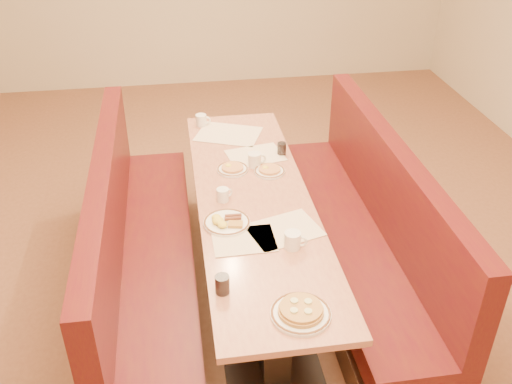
{
  "coord_description": "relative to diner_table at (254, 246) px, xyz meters",
  "views": [
    {
      "loc": [
        -0.44,
        -2.95,
        2.65
      ],
      "look_at": [
        0.0,
        -0.09,
        0.85
      ],
      "focal_mm": 40.0,
      "sensor_mm": 36.0,
      "label": 1
    }
  ],
  "objects": [
    {
      "name": "booth_left",
      "position": [
        -0.73,
        0.0,
        -0.01
      ],
      "size": [
        0.55,
        2.5,
        1.05
      ],
      "color": "#4C3326",
      "rests_on": "ground"
    },
    {
      "name": "coffee_mug_d",
      "position": [
        -0.24,
        1.1,
        0.42
      ],
      "size": [
        0.12,
        0.08,
        0.09
      ],
      "rotation": [
        0.0,
        0.0,
        -0.19
      ],
      "color": "white",
      "rests_on": "diner_table"
    },
    {
      "name": "coffee_mug_a",
      "position": [
        0.14,
        -0.53,
        0.43
      ],
      "size": [
        0.13,
        0.09,
        0.1
      ],
      "rotation": [
        0.0,
        0.0,
        -0.35
      ],
      "color": "white",
      "rests_on": "diner_table"
    },
    {
      "name": "placemat_far_left",
      "position": [
        -0.06,
        0.91,
        0.38
      ],
      "size": [
        0.55,
        0.49,
        0.0
      ],
      "primitive_type": "cube",
      "rotation": [
        0.0,
        0.0,
        -0.39
      ],
      "color": "#F9E3C3",
      "rests_on": "diner_table"
    },
    {
      "name": "placemat_near_right",
      "position": [
        0.12,
        -0.37,
        0.38
      ],
      "size": [
        0.46,
        0.39,
        0.0
      ],
      "primitive_type": "cube",
      "rotation": [
        0.0,
        0.0,
        0.29
      ],
      "color": "#F9E3C3",
      "rests_on": "diner_table"
    },
    {
      "name": "coffee_mug_c",
      "position": [
        0.07,
        0.4,
        0.43
      ],
      "size": [
        0.13,
        0.09,
        0.1
      ],
      "rotation": [
        0.0,
        0.0,
        0.12
      ],
      "color": "white",
      "rests_on": "diner_table"
    },
    {
      "name": "ground",
      "position": [
        0.0,
        0.0,
        -0.37
      ],
      "size": [
        8.0,
        8.0,
        0.0
      ],
      "primitive_type": "plane",
      "color": "#9E6647",
      "rests_on": "ground"
    },
    {
      "name": "placemat_near_left",
      "position": [
        -0.12,
        -0.43,
        0.38
      ],
      "size": [
        0.35,
        0.26,
        0.0
      ],
      "primitive_type": "cube",
      "rotation": [
        0.0,
        0.0,
        0.01
      ],
      "color": "#F9E3C3",
      "rests_on": "diner_table"
    },
    {
      "name": "extra_plate_far",
      "position": [
        -0.09,
        0.36,
        0.39
      ],
      "size": [
        0.21,
        0.21,
        0.04
      ],
      "rotation": [
        0.0,
        0.0,
        -0.16
      ],
      "color": "white",
      "rests_on": "diner_table"
    },
    {
      "name": "booth_right",
      "position": [
        0.73,
        0.0,
        -0.01
      ],
      "size": [
        0.55,
        2.5,
        1.05
      ],
      "color": "#4C3326",
      "rests_on": "ground"
    },
    {
      "name": "eggs_plate",
      "position": [
        -0.2,
        -0.26,
        0.39
      ],
      "size": [
        0.27,
        0.27,
        0.05
      ],
      "rotation": [
        0.0,
        0.0,
        -0.2
      ],
      "color": "white",
      "rests_on": "diner_table"
    },
    {
      "name": "pancake_plate",
      "position": [
        0.06,
        -1.05,
        0.4
      ],
      "size": [
        0.29,
        0.29,
        0.06
      ],
      "rotation": [
        0.0,
        0.0,
        0.12
      ],
      "color": "white",
      "rests_on": "diner_table"
    },
    {
      "name": "diner_table",
      "position": [
        0.0,
        0.0,
        0.0
      ],
      "size": [
        0.7,
        2.5,
        0.75
      ],
      "color": "black",
      "rests_on": "ground"
    },
    {
      "name": "placemat_far_right",
      "position": [
        0.09,
        0.54,
        0.38
      ],
      "size": [
        0.42,
        0.35,
        0.0
      ],
      "primitive_type": "cube",
      "rotation": [
        0.0,
        0.0,
        0.18
      ],
      "color": "#F9E3C3",
      "rests_on": "diner_table"
    },
    {
      "name": "soda_tumbler_near",
      "position": [
        -0.28,
        -0.83,
        0.42
      ],
      "size": [
        0.07,
        0.07,
        0.1
      ],
      "color": "black",
      "rests_on": "diner_table"
    },
    {
      "name": "soda_tumbler_mid",
      "position": [
        0.28,
        0.54,
        0.42
      ],
      "size": [
        0.06,
        0.06,
        0.09
      ],
      "color": "black",
      "rests_on": "diner_table"
    },
    {
      "name": "extra_plate_mid",
      "position": [
        0.15,
        0.3,
        0.39
      ],
      "size": [
        0.21,
        0.21,
        0.04
      ],
      "rotation": [
        0.0,
        0.0,
        -0.42
      ],
      "color": "white",
      "rests_on": "diner_table"
    },
    {
      "name": "coffee_mug_b",
      "position": [
        -0.19,
        0.0,
        0.42
      ],
      "size": [
        0.1,
        0.08,
        0.08
      ],
      "rotation": [
        0.0,
        0.0,
        0.43
      ],
      "color": "white",
      "rests_on": "diner_table"
    },
    {
      "name": "room_envelope",
      "position": [
        0.0,
        0.0,
        1.56
      ],
      "size": [
        6.04,
        8.04,
        2.82
      ],
      "color": "beige",
      "rests_on": "ground"
    }
  ]
}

